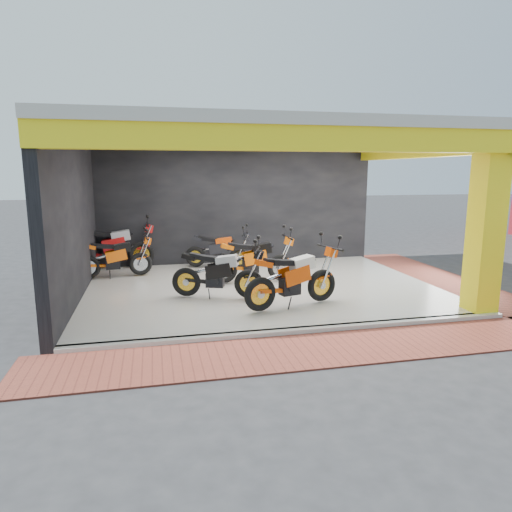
# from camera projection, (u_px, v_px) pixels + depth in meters

# --- Properties ---
(ground) EXTENTS (80.00, 80.00, 0.00)m
(ground) POSITION_uv_depth(u_px,v_px,m) (285.00, 316.00, 8.91)
(ground) COLOR #2D2D30
(ground) RESTS_ON ground
(showroom_floor) EXTENTS (8.00, 6.00, 0.10)m
(showroom_floor) POSITION_uv_depth(u_px,v_px,m) (261.00, 288.00, 10.82)
(showroom_floor) COLOR silver
(showroom_floor) RESTS_ON ground
(showroom_ceiling) EXTENTS (8.40, 6.40, 0.20)m
(showroom_ceiling) POSITION_uv_depth(u_px,v_px,m) (261.00, 134.00, 10.16)
(showroom_ceiling) COLOR beige
(showroom_ceiling) RESTS_ON corner_column
(back_wall) EXTENTS (8.20, 0.20, 3.50)m
(back_wall) POSITION_uv_depth(u_px,v_px,m) (237.00, 206.00, 13.48)
(back_wall) COLOR black
(back_wall) RESTS_ON ground
(left_wall) EXTENTS (0.20, 6.20, 3.50)m
(left_wall) POSITION_uv_depth(u_px,v_px,m) (72.00, 221.00, 9.62)
(left_wall) COLOR black
(left_wall) RESTS_ON ground
(corner_column) EXTENTS (0.50, 0.50, 3.50)m
(corner_column) POSITION_uv_depth(u_px,v_px,m) (486.00, 226.00, 8.68)
(corner_column) COLOR yellow
(corner_column) RESTS_ON ground
(header_beam_front) EXTENTS (8.40, 0.30, 0.40)m
(header_beam_front) POSITION_uv_depth(u_px,v_px,m) (304.00, 139.00, 7.34)
(header_beam_front) COLOR yellow
(header_beam_front) RESTS_ON corner_column
(header_beam_right) EXTENTS (0.30, 6.40, 0.40)m
(header_beam_right) POSITION_uv_depth(u_px,v_px,m) (421.00, 149.00, 11.09)
(header_beam_right) COLOR yellow
(header_beam_right) RESTS_ON corner_column
(floor_kerb) EXTENTS (8.00, 0.20, 0.10)m
(floor_kerb) POSITION_uv_depth(u_px,v_px,m) (301.00, 331.00, 7.92)
(floor_kerb) COLOR silver
(floor_kerb) RESTS_ON ground
(paver_front) EXTENTS (9.00, 1.40, 0.03)m
(paver_front) POSITION_uv_depth(u_px,v_px,m) (317.00, 350.00, 7.18)
(paver_front) COLOR brown
(paver_front) RESTS_ON ground
(paver_right) EXTENTS (1.40, 7.00, 0.03)m
(paver_right) POSITION_uv_depth(u_px,v_px,m) (440.00, 279.00, 11.86)
(paver_right) COLOR brown
(paver_right) RESTS_ON ground
(moto_hero) EXTENTS (2.38, 1.41, 1.37)m
(moto_hero) POSITION_uv_depth(u_px,v_px,m) (322.00, 270.00, 9.36)
(moto_hero) COLOR #D84709
(moto_hero) RESTS_ON showroom_floor
(moto_row_a) EXTENTS (2.23, 1.45, 1.28)m
(moto_row_a) POSITION_uv_depth(u_px,v_px,m) (249.00, 270.00, 9.57)
(moto_row_a) COLOR black
(moto_row_a) RESTS_ON showroom_floor
(moto_row_b) EXTENTS (2.15, 0.80, 1.31)m
(moto_row_b) POSITION_uv_depth(u_px,v_px,m) (280.00, 255.00, 11.18)
(moto_row_b) COLOR orange
(moto_row_b) RESTS_ON showroom_floor
(moto_row_c) EXTENTS (2.07, 1.40, 1.19)m
(moto_row_c) POSITION_uv_depth(u_px,v_px,m) (239.00, 248.00, 12.55)
(moto_row_c) COLOR black
(moto_row_c) RESTS_ON showroom_floor
(moto_row_d) EXTENTS (2.04, 0.96, 1.20)m
(moto_row_d) POSITION_uv_depth(u_px,v_px,m) (140.00, 253.00, 11.74)
(moto_row_d) COLOR #EB5C09
(moto_row_d) RESTS_ON showroom_floor
(moto_row_e) EXTENTS (2.43, 1.03, 1.46)m
(moto_row_e) POSITION_uv_depth(u_px,v_px,m) (141.00, 242.00, 12.73)
(moto_row_e) COLOR #B31313
(moto_row_e) RESTS_ON showroom_floor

